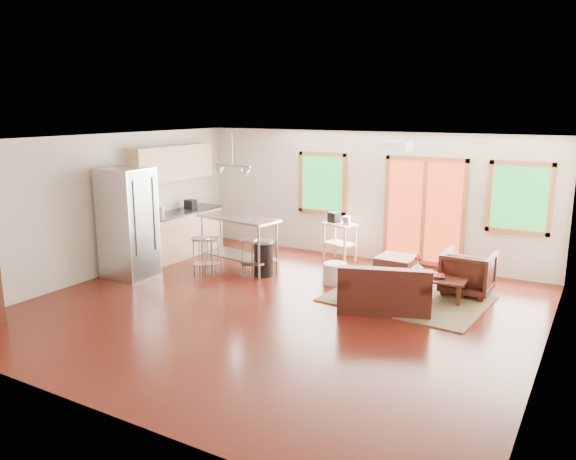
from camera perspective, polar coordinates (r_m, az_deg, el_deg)
The scene contains 28 objects.
floor at distance 8.81m, azimuth -0.99°, elevation -8.07°, with size 7.50×7.00×0.02m, color #380E08.
ceiling at distance 8.27m, azimuth -1.06°, elevation 9.20°, with size 7.50×7.00×0.02m, color silver.
back_wall at distance 11.54m, azimuth 8.04°, elevation 3.44°, with size 7.50×0.02×2.60m, color beige.
left_wall at distance 10.84m, azimuth -18.30°, elevation 2.36°, with size 0.02×7.00×2.60m, color beige.
right_wall at distance 7.30m, azimuth 25.17°, elevation -2.85°, with size 0.02×7.00×2.60m, color beige.
front_wall at distance 5.83m, azimuth -19.25°, elevation -5.99°, with size 7.50×0.02×2.60m, color beige.
window_left at distance 11.88m, azimuth 3.50°, elevation 4.76°, with size 1.10×0.05×1.30m.
french_doors at distance 11.14m, azimuth 13.63°, elevation 1.85°, with size 1.60×0.05×2.10m.
window_right at distance 10.73m, azimuth 22.47°, elevation 3.03°, with size 1.10×0.05×1.30m.
rug at distance 9.43m, azimuth 12.00°, elevation -6.82°, with size 2.44×1.88×0.02m, color #4A6241.
loveseat at distance 8.80m, azimuth 9.77°, elevation -6.21°, with size 1.56×1.19×0.74m.
coffee_table at distance 9.44m, azimuth 14.81°, elevation -4.94°, with size 0.98×0.63×0.38m.
armchair at distance 9.84m, azimuth 17.80°, elevation -3.94°, with size 0.79×0.74×0.81m, color black.
ottoman at distance 10.37m, azimuth 10.94°, elevation -3.82°, with size 0.65×0.65×0.43m, color black.
pouf at distance 10.01m, azimuth 4.79°, elevation -4.40°, with size 0.42×0.42×0.37m, color beige.
vase at distance 9.44m, azimuth 13.05°, elevation -3.65°, with size 0.24×0.24×0.31m.
book at distance 9.34m, azimuth 14.50°, elevation -3.79°, with size 0.19×0.02×0.26m, color maroon.
cabinets at distance 11.90m, azimuth -11.21°, elevation 1.78°, with size 0.64×2.24×2.30m.
refrigerator at distance 10.59m, azimuth -15.90°, elevation 0.66°, with size 0.85×0.81×2.01m.
island at distance 10.73m, azimuth -5.04°, elevation -0.37°, with size 1.71×0.89×1.03m.
cup at distance 10.44m, azimuth -3.87°, elevation 0.96°, with size 0.12×0.09×0.12m, color silver.
bar_stool_a at distance 10.51m, azimuth -8.89°, elevation -1.74°, with size 0.36×0.36×0.71m.
bar_stool_b at distance 10.53m, azimuth -7.78°, elevation -1.75°, with size 0.35×0.35×0.70m.
bar_stool_c at distance 10.39m, azimuth -4.02°, elevation -1.84°, with size 0.42×0.42×0.70m.
trash_can at distance 10.40m, azimuth -2.50°, elevation -2.82°, with size 0.47×0.47×0.68m.
kitchen_cart at distance 11.35m, azimuth 5.23°, elevation 0.15°, with size 0.74×0.58×0.99m.
ceiling_flush at distance 8.13m, azimuth 10.99°, elevation 8.36°, with size 0.35×0.35×0.12m, color white.
pendant_light at distance 10.62m, azimuth -5.65°, elevation 5.99°, with size 0.80×0.18×0.79m.
Camera 1 is at (4.27, -7.06, 3.07)m, focal length 35.00 mm.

